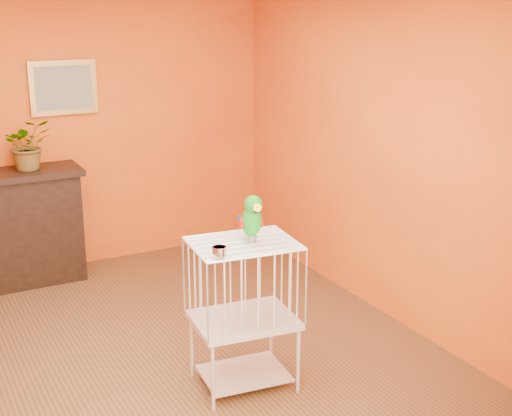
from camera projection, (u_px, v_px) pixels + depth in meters
ground at (155, 362)px, 5.19m from camera, size 4.50×4.50×0.00m
room_shell at (146, 148)px, 4.74m from camera, size 4.50×4.50×4.50m
console_cabinet at (4, 230)px, 6.43m from camera, size 1.43×0.51×1.06m
potted_plant at (28, 150)px, 6.36m from camera, size 0.42×0.47×0.36m
framed_picture at (63, 88)px, 6.57m from camera, size 0.62×0.04×0.50m
birdcage at (244, 313)px, 4.74m from camera, size 0.72×0.58×1.03m
feed_cup at (219, 252)px, 4.33m from camera, size 0.09×0.09×0.06m
parrot at (252, 218)px, 4.55m from camera, size 0.17×0.30×0.33m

